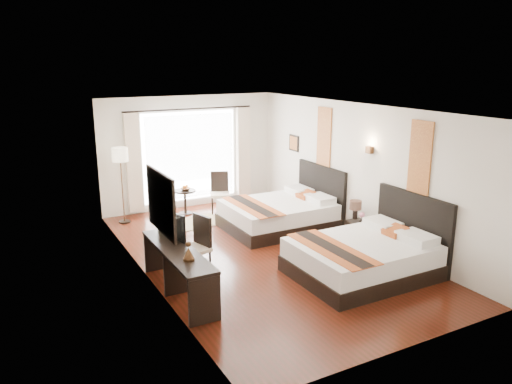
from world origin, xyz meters
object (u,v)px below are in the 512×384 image
table_lamp (356,206)px  nightstand (358,232)px  television (167,225)px  bed_far (282,213)px  bed_near (366,256)px  side_table (185,202)px  console_desk (178,272)px  vase (362,218)px  fruit_bowl (185,189)px  window_chair (220,200)px  desk_chair (194,258)px  floor_lamp (120,159)px

table_lamp → nightstand: bearing=-65.7°
television → table_lamp: bearing=-104.2°
table_lamp → television: television is taller
bed_far → bed_near: bearing=-90.3°
table_lamp → side_table: bearing=124.1°
console_desk → vase: bearing=4.7°
nightstand → table_lamp: (-0.04, 0.09, 0.54)m
side_table → television: bearing=-114.7°
bed_far → fruit_bowl: bed_far is taller
television → fruit_bowl: bearing=-38.7°
window_chair → table_lamp: bearing=48.4°
bed_near → console_desk: (-3.12, 0.84, 0.03)m
table_lamp → bed_far: bearing=119.5°
bed_far → side_table: bed_far is taller
desk_chair → window_chair: (1.95, 3.21, -0.02)m
vase → console_desk: size_ratio=0.06×
nightstand → vase: size_ratio=3.78×
television → desk_chair: television is taller
bed_far → side_table: size_ratio=3.89×
floor_lamp → side_table: floor_lamp is taller
television → bed_far: bearing=-78.7°
console_desk → floor_lamp: 4.20m
console_desk → television: 0.82m
television → floor_lamp: (0.12, 3.50, 0.49)m
table_lamp → television: 3.96m
desk_chair → fruit_bowl: desk_chair is taller
console_desk → side_table: (1.61, 4.01, -0.08)m
desk_chair → side_table: desk_chair is taller
television → window_chair: 4.04m
television → window_chair: (2.39, 3.18, -0.69)m
table_lamp → bed_near: bearing=-122.1°
vase → desk_chair: 3.54m
fruit_bowl → floor_lamp: bearing=177.3°
nightstand → fruit_bowl: 4.30m
side_table → window_chair: 0.85m
window_chair → television: bearing=-14.5°
nightstand → console_desk: size_ratio=0.22×
table_lamp → side_table: size_ratio=0.64×
console_desk → desk_chair: bearing=47.8°
side_table → fruit_bowl: bearing=-76.8°
bed_far → television: bed_far is taller
vase → window_chair: (-1.58, 3.40, -0.26)m
nightstand → desk_chair: (-3.55, 0.08, 0.10)m
vase → television: bearing=176.8°
table_lamp → console_desk: size_ratio=0.18×
desk_chair → nightstand: bearing=163.0°
bed_far → side_table: 2.51m
table_lamp → desk_chair: (-3.51, -0.01, -0.44)m
bed_far → fruit_bowl: 2.50m
desk_chair → floor_lamp: bearing=-100.3°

